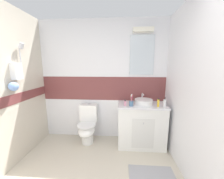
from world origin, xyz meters
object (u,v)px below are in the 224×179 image
perfume_flask_small (125,103)px  toothbrush_cup (131,103)px  toilet (87,125)px  sink_basin (144,101)px  deodorant_spray_can (158,103)px  soap_dispenser (165,103)px

perfume_flask_small → toothbrush_cup: bearing=3.5°
perfume_flask_small → toilet: bearing=168.9°
sink_basin → deodorant_spray_can: size_ratio=2.52×
sink_basin → toilet: sink_basin is taller
toothbrush_cup → deodorant_spray_can: size_ratio=1.45×
toilet → soap_dispenser: bearing=-5.7°
sink_basin → soap_dispenser: (0.35, -0.15, 0.02)m
toothbrush_cup → soap_dispenser: 0.60m
deodorant_spray_can → toilet: bearing=173.5°
toilet → soap_dispenser: size_ratio=4.55×
sink_basin → deodorant_spray_can: 0.28m
perfume_flask_small → deodorant_spray_can: size_ratio=0.75×
sink_basin → soap_dispenser: sink_basin is taller
toilet → deodorant_spray_can: size_ratio=5.12×
toothbrush_cup → soap_dispenser: size_ratio=1.29×
toothbrush_cup → toilet: bearing=170.7°
soap_dispenser → toothbrush_cup: bearing=179.5°
soap_dispenser → toilet: bearing=174.3°
toilet → soap_dispenser: 1.58m
sink_basin → perfume_flask_small: sink_basin is taller
sink_basin → perfume_flask_small: 0.39m
toothbrush_cup → soap_dispenser: bearing=-0.5°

